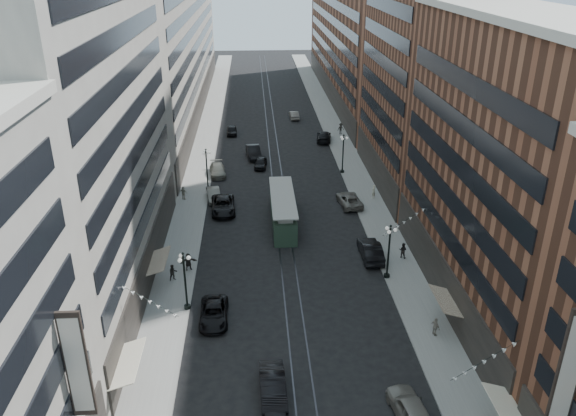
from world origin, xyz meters
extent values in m
plane|color=black|center=(0.00, 60.00, 0.00)|extent=(220.00, 220.00, 0.00)
cube|color=gray|center=(-11.00, 70.00, 0.07)|extent=(4.00, 180.00, 0.15)
cube|color=gray|center=(11.00, 70.00, 0.07)|extent=(4.00, 180.00, 0.15)
cube|color=#2D2D33|center=(-0.70, 70.00, 0.01)|extent=(0.12, 180.00, 0.02)
cube|color=#2D2D33|center=(0.70, 70.00, 0.01)|extent=(0.12, 180.00, 0.02)
cube|color=#A09C8E|center=(-17.00, 33.00, 14.00)|extent=(8.00, 36.00, 28.00)
cube|color=#A09C8E|center=(-17.00, 96.00, 13.00)|extent=(8.00, 90.00, 26.00)
cube|color=brown|center=(17.00, 28.00, 12.00)|extent=(8.00, 30.00, 24.00)
cube|color=brown|center=(17.00, 56.00, 21.00)|extent=(8.00, 26.00, 42.00)
cube|color=brown|center=(17.00, 105.00, 12.00)|extent=(8.00, 72.00, 24.00)
cylinder|color=black|center=(-9.20, 28.00, 0.30)|extent=(0.56, 0.56, 0.30)
cylinder|color=black|center=(-9.20, 28.00, 2.75)|extent=(0.18, 0.18, 5.20)
sphere|color=black|center=(-9.20, 28.00, 5.55)|extent=(0.24, 0.24, 0.24)
sphere|color=white|center=(-8.75, 28.00, 5.15)|extent=(0.36, 0.36, 0.36)
sphere|color=white|center=(-9.42, 28.39, 5.15)|extent=(0.36, 0.36, 0.36)
sphere|color=white|center=(-9.42, 27.61, 5.15)|extent=(0.36, 0.36, 0.36)
cylinder|color=black|center=(-9.20, 55.00, 0.30)|extent=(0.56, 0.56, 0.30)
cylinder|color=black|center=(-9.20, 55.00, 2.75)|extent=(0.18, 0.18, 5.20)
sphere|color=black|center=(-9.20, 55.00, 5.55)|extent=(0.24, 0.24, 0.24)
sphere|color=white|center=(-8.75, 55.00, 5.15)|extent=(0.36, 0.36, 0.36)
sphere|color=white|center=(-9.42, 55.39, 5.15)|extent=(0.36, 0.36, 0.36)
sphere|color=white|center=(-9.42, 54.61, 5.15)|extent=(0.36, 0.36, 0.36)
cylinder|color=black|center=(9.20, 32.00, 0.30)|extent=(0.56, 0.56, 0.30)
cylinder|color=black|center=(9.20, 32.00, 2.75)|extent=(0.18, 0.18, 5.20)
sphere|color=black|center=(9.20, 32.00, 5.55)|extent=(0.24, 0.24, 0.24)
sphere|color=white|center=(9.65, 32.00, 5.15)|extent=(0.36, 0.36, 0.36)
sphere|color=white|center=(8.97, 32.39, 5.15)|extent=(0.36, 0.36, 0.36)
sphere|color=white|center=(8.97, 31.61, 5.15)|extent=(0.36, 0.36, 0.36)
cylinder|color=black|center=(9.20, 60.00, 0.30)|extent=(0.56, 0.56, 0.30)
cylinder|color=black|center=(9.20, 60.00, 2.75)|extent=(0.18, 0.18, 5.20)
sphere|color=black|center=(9.20, 60.00, 5.55)|extent=(0.24, 0.24, 0.24)
sphere|color=white|center=(9.65, 60.00, 5.15)|extent=(0.36, 0.36, 0.36)
sphere|color=white|center=(8.97, 60.39, 5.15)|extent=(0.36, 0.36, 0.36)
sphere|color=white|center=(8.97, 59.61, 5.15)|extent=(0.36, 0.36, 0.36)
cube|color=#273E2D|center=(0.00, 44.63, 1.29)|extent=(2.48, 11.89, 2.58)
cube|color=gray|center=(0.00, 44.63, 2.87)|extent=(1.59, 10.90, 0.59)
cube|color=gray|center=(0.00, 44.63, 3.27)|extent=(2.68, 12.09, 0.15)
cylinder|color=black|center=(0.00, 40.17, 0.35)|extent=(2.28, 0.69, 0.69)
cylinder|color=black|center=(0.00, 49.09, 0.35)|extent=(2.28, 0.69, 0.69)
imported|color=black|center=(-6.80, 26.31, 0.70)|extent=(2.41, 5.10, 1.41)
imported|color=slate|center=(6.80, 14.40, 0.85)|extent=(2.64, 5.19, 1.69)
imported|color=black|center=(-2.20, 17.04, 0.83)|extent=(1.93, 5.12, 1.67)
imported|color=black|center=(-10.95, 32.72, 0.97)|extent=(0.90, 0.71, 1.63)
imported|color=gray|center=(11.08, 22.98, 0.95)|extent=(0.75, 1.03, 1.61)
imported|color=black|center=(-6.93, 48.14, 0.83)|extent=(3.11, 6.10, 1.65)
imported|color=#616156|center=(-8.23, 60.43, 0.74)|extent=(2.65, 5.29, 1.48)
imported|color=black|center=(-6.80, 79.47, 0.71)|extent=(1.82, 4.25, 1.43)
imported|color=black|center=(8.40, 35.95, 0.89)|extent=(1.93, 5.40, 1.77)
imported|color=#69655D|center=(8.40, 49.09, 0.74)|extent=(2.96, 5.52, 1.47)
imported|color=black|center=(8.40, 74.90, 0.81)|extent=(3.01, 5.83, 1.62)
imported|color=black|center=(-2.20, 63.06, 0.71)|extent=(2.09, 4.30, 1.42)
imported|color=slate|center=(4.50, 88.69, 0.72)|extent=(1.74, 4.46, 1.45)
imported|color=black|center=(-9.70, 34.57, 1.02)|extent=(1.69, 0.95, 1.75)
imported|color=gray|center=(-11.98, 51.81, 1.01)|extent=(1.11, 0.82, 1.72)
imported|color=black|center=(11.62, 35.61, 0.96)|extent=(0.90, 0.77, 1.63)
imported|color=beige|center=(11.72, 50.77, 1.03)|extent=(0.76, 0.75, 1.77)
imported|color=black|center=(11.70, 78.20, 1.09)|extent=(1.31, 0.88, 1.88)
imported|color=black|center=(-3.18, 67.47, 0.89)|extent=(2.52, 5.59, 1.78)
imported|color=slate|center=(-8.26, 51.75, 0.71)|extent=(2.08, 4.47, 1.42)
camera|label=1|loc=(-3.06, -13.12, 28.25)|focal=35.00mm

